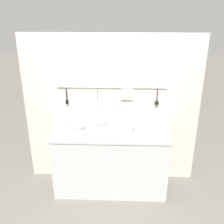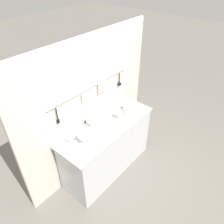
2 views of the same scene
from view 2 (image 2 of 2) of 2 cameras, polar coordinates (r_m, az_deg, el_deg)
The scene contains 15 objects.
ground_plane at distance 3.54m, azimuth -1.13°, elevation -14.04°, with size 20.00×20.00×0.00m, color #666059.
counter at distance 3.23m, azimuth -1.22°, elevation -9.26°, with size 1.47×0.52×0.84m.
back_wall at distance 3.01m, azimuth -5.61°, elevation 1.09°, with size 2.27×0.11×1.99m.
bowl_stack_tall_left at distance 2.71m, azimuth -7.39°, elevation -6.64°, with size 0.15×0.15×0.11m.
bowl_stack_short_front at distance 3.05m, azimuth 1.66°, elevation -0.72°, with size 0.11×0.11×0.10m.
bowl_stack_back_corner at distance 2.94m, azimuth -5.29°, elevation -2.62°, with size 0.15×0.15×0.09m.
plate_stack at distance 3.13m, azimuth 4.81°, elevation 0.82°, with size 0.20×0.20×0.14m.
steel_mixing_bowl at distance 2.77m, azimuth -10.96°, elevation -6.86°, with size 0.11×0.11×0.03m.
cup_front_left at distance 3.29m, azimuth 2.46°, elevation 1.76°, with size 0.05×0.05×0.04m.
cup_front_right at distance 3.36m, azimuth 5.94°, elevation 2.38°, with size 0.05×0.05×0.04m.
cup_back_left at distance 3.32m, azimuth 5.20°, elevation 1.92°, with size 0.05×0.05×0.04m.
cup_edge_near at distance 3.05m, azimuth 5.91°, elevation -1.64°, with size 0.05×0.05×0.04m.
cup_mid_row at distance 2.97m, azimuth 1.89°, elevation -2.62°, with size 0.05×0.05×0.04m.
cup_centre at distance 2.49m, azimuth -7.73°, elevation -12.65°, with size 0.05×0.05×0.04m.
cup_back_right at distance 2.90m, azimuth -3.52°, elevation -3.82°, with size 0.05×0.05×0.04m.
Camera 2 is at (-1.69, -1.50, 2.73)m, focal length 35.00 mm.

